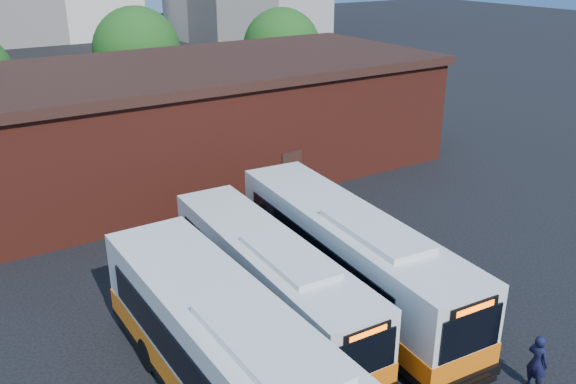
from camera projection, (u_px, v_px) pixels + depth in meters
ground at (444, 346)px, 20.21m from camera, size 220.00×220.00×0.00m
bus_west at (238, 371)px, 16.44m from camera, size 2.97×13.60×3.69m
bus_midwest at (269, 282)px, 21.30m from camera, size 2.82×11.69×3.16m
bus_mideast at (349, 259)px, 22.53m from camera, size 3.56×13.08×3.52m
transit_worker at (537, 362)px, 17.98m from camera, size 0.44×0.67×1.84m
depot_building at (190, 119)px, 34.65m from camera, size 28.60×12.60×6.40m
tree_mid at (137, 51)px, 45.93m from camera, size 6.56×6.56×8.36m
tree_east at (282, 47)px, 49.15m from camera, size 6.24×6.24×7.96m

